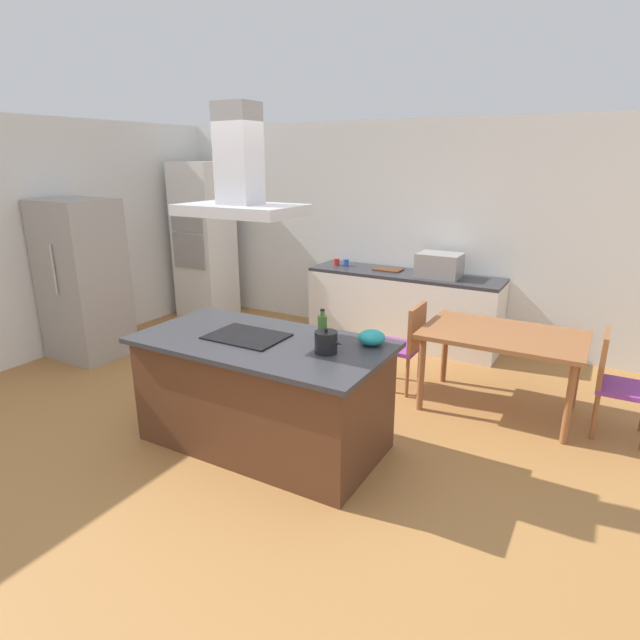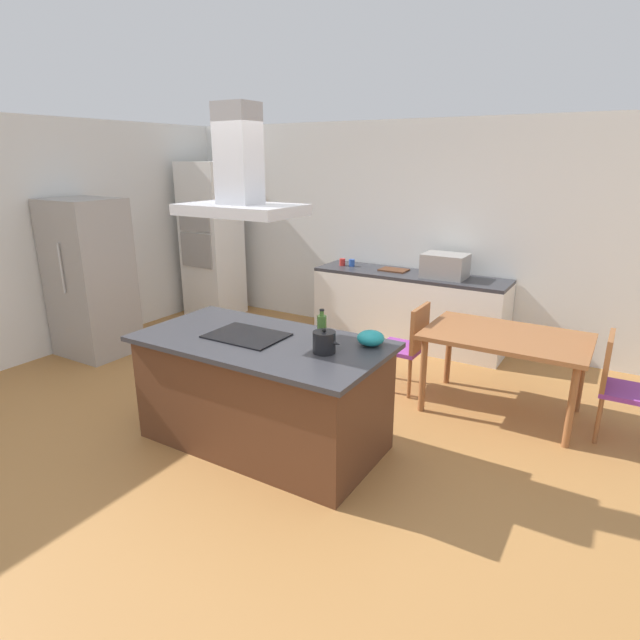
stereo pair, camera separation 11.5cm
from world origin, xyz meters
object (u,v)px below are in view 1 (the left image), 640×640
Objects in this scene: coffee_mug_blue at (346,263)px; chair_at_left_end at (406,341)px; tea_kettle at (326,342)px; cooktop at (247,336)px; mixing_bowl at (372,338)px; cutting_board at (388,269)px; wall_oven_stack at (204,241)px; coffee_mug_red at (336,262)px; refrigerator at (83,280)px; countertop_microwave at (439,265)px; olive_oil_bottle at (322,327)px; dining_table at (503,341)px; range_hood at (240,180)px; chair_at_right_end at (615,378)px.

coffee_mug_blue reaches higher than chair_at_left_end.
cooktop is at bearing -179.34° from tea_kettle.
coffee_mug_blue is at bearing 120.55° from mixing_bowl.
wall_oven_stack is (-2.75, -0.28, 0.19)m from cutting_board.
tea_kettle reaches higher than mixing_bowl.
coffee_mug_red is 3.08m from refrigerator.
cutting_board is at bearing 109.85° from mixing_bowl.
refrigerator is (-3.55, 0.65, -0.07)m from tea_kettle.
coffee_mug_red is 0.04× the size of wall_oven_stack.
refrigerator reaches higher than countertop_microwave.
coffee_mug_blue is 0.04× the size of wall_oven_stack.
tea_kettle is 3.18m from coffee_mug_blue.
coffee_mug_red is (-1.43, 2.87, -0.04)m from tea_kettle.
coffee_mug_blue is (-0.59, 2.90, 0.04)m from cooktop.
olive_oil_bottle is at bearing -64.35° from coffee_mug_red.
cooktop is at bearing -136.76° from dining_table.
refrigerator reaches higher than coffee_mug_blue.
coffee_mug_blue is at bearing -177.46° from cutting_board.
countertop_microwave is 3.14m from range_hood.
mixing_bowl is at bearing -83.89° from countertop_microwave.
coffee_mug_red is at bearing 103.94° from range_hood.
coffee_mug_red is at bearing 46.38° from refrigerator.
chair_at_right_end is at bearing 37.04° from mixing_bowl.
coffee_mug_red is at bearing 151.36° from dining_table.
coffee_mug_red is (-0.72, 2.88, 0.04)m from cooktop.
wall_oven_stack is at bearing 147.84° from mixing_bowl.
chair_at_left_end is at bearing -60.45° from cutting_board.
chair_at_left_end is (0.05, 1.57, -0.47)m from tea_kettle.
olive_oil_bottle is 0.27× the size of chair_at_right_end.
cooktop is 1.20m from range_hood.
wall_oven_stack reaches higher than chair_at_left_end.
countertop_microwave is 3.43m from wall_oven_stack.
chair_at_right_end is (3.31, -1.31, -0.44)m from coffee_mug_red.
chair_at_right_end is at bearing 31.31° from range_hood.
refrigerator is at bearing -92.30° from wall_oven_stack.
dining_table is (1.68, 1.58, -0.24)m from cooktop.
cutting_board is 0.38× the size of chair_at_right_end.
olive_oil_bottle is at bearing -35.95° from wall_oven_stack.
chair_at_left_end and chair_at_right_end have the same top height.
chair_at_right_end is (0.92, 0.00, -0.16)m from dining_table.
chair_at_right_end is at bearing 0.00° from dining_table.
refrigerator is 5.52m from chair_at_right_end.
cooktop is at bearing -148.69° from chair_at_right_end.
coffee_mug_blue is at bearing 114.23° from tea_kettle.
dining_table is at bearing 59.31° from mixing_bowl.
refrigerator is 4.61m from dining_table.
tea_kettle is 0.44× the size of countertop_microwave.
wall_oven_stack reaches higher than olive_oil_bottle.
chair_at_left_end is at bearing -41.51° from coffee_mug_red.
coffee_mug_blue is 0.26× the size of cutting_board.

